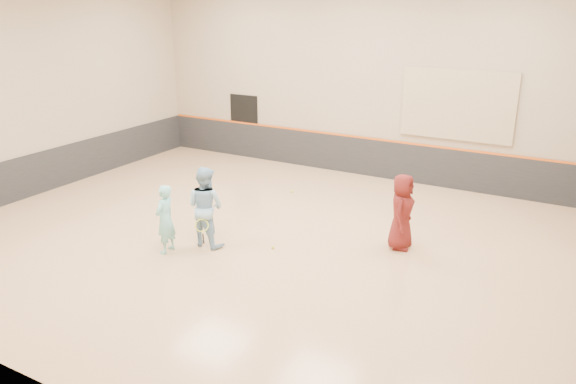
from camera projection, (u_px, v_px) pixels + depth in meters
The scene contains 14 objects.
room at pixel (265, 208), 12.86m from camera, with size 15.04×12.04×6.22m.
wainscot_back at pixel (363, 157), 17.85m from camera, with size 14.90×0.04×1.20m, color #232326.
wainscot_left at pixel (47, 171), 16.38m from camera, with size 0.04×11.90×1.20m, color #232326.
accent_stripe at pixel (363, 138), 17.64m from camera, with size 14.90×0.03×0.06m, color #D85914.
acoustic_panel at pixel (457, 105), 15.92m from camera, with size 3.20×0.08×2.00m, color tan.
doorway at pixel (244, 126), 19.78m from camera, with size 1.10×0.05×2.20m, color black.
girl at pixel (165, 219), 12.30m from camera, with size 0.57×0.37×1.56m, color #7AD3D4.
instructor at pixel (206, 207), 12.63m from camera, with size 0.90×0.70×1.86m, color #8FBDDD.
young_man at pixel (402, 212), 12.49m from camera, with size 0.85×0.55×1.74m, color maroon.
held_racket at pixel (202, 226), 12.34m from camera, with size 0.42×0.42×0.57m, color #CEDB30, non-canonical shape.
spare_racket at pixel (206, 205), 15.22m from camera, with size 0.64×0.64×0.12m, color #B3CB2C, non-canonical shape.
ball_under_racket at pixel (273, 247), 12.68m from camera, with size 0.07×0.07×0.07m, color #D1DB33.
ball_in_hand at pixel (405, 203), 12.34m from camera, with size 0.07×0.07×0.07m, color yellow.
ball_beside_spare at pixel (292, 192), 16.36m from camera, with size 0.07×0.07×0.07m, color #E1EE37.
Camera 1 is at (6.36, -10.24, 5.36)m, focal length 35.00 mm.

